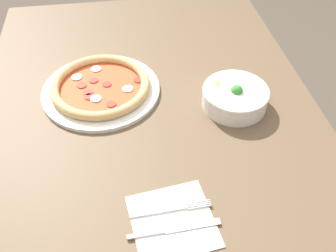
{
  "coord_description": "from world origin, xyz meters",
  "views": [
    {
      "loc": [
        0.82,
        -0.06,
        1.45
      ],
      "look_at": [
        0.16,
        0.04,
        0.78
      ],
      "focal_mm": 40.0,
      "sensor_mm": 36.0,
      "label": 1
    }
  ],
  "objects": [
    {
      "name": "pizza",
      "position": [
        -0.02,
        -0.13,
        0.78
      ],
      "size": [
        0.33,
        0.33,
        0.04
      ],
      "color": "white",
      "rests_on": "dining_table"
    },
    {
      "name": "napkin",
      "position": [
        0.42,
        0.01,
        0.76
      ],
      "size": [
        0.19,
        0.19,
        0.0
      ],
      "color": "white",
      "rests_on": "dining_table"
    },
    {
      "name": "knife",
      "position": [
        0.44,
        0.0,
        0.77
      ],
      "size": [
        0.02,
        0.19,
        0.01
      ],
      "rotation": [
        0.0,
        0.0,
        1.61
      ],
      "color": "silver",
      "rests_on": "napkin"
    },
    {
      "name": "dining_table",
      "position": [
        0.0,
        0.0,
        0.65
      ],
      "size": [
        1.15,
        0.92,
        0.76
      ],
      "color": "brown",
      "rests_on": "ground_plane"
    },
    {
      "name": "bowl",
      "position": [
        0.09,
        0.23,
        0.79
      ],
      "size": [
        0.18,
        0.18,
        0.07
      ],
      "color": "white",
      "rests_on": "dining_table"
    },
    {
      "name": "ground_plane",
      "position": [
        0.0,
        0.0,
        0.0
      ],
      "size": [
        8.0,
        8.0,
        0.0
      ],
      "primitive_type": "plane",
      "color": "#4C4238"
    },
    {
      "name": "fork",
      "position": [
        0.4,
        0.01,
        0.77
      ],
      "size": [
        0.02,
        0.18,
        0.0
      ],
      "rotation": [
        0.0,
        0.0,
        1.61
      ],
      "color": "silver",
      "rests_on": "napkin"
    }
  ]
}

